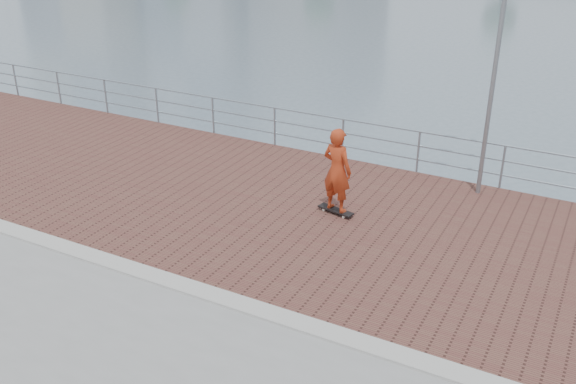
% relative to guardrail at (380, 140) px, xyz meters
% --- Properties ---
extents(brick_lane, '(40.00, 6.80, 0.02)m').
position_rel_guardrail_xyz_m(brick_lane, '(-0.00, -3.40, -0.68)').
color(brick_lane, brown).
rests_on(brick_lane, seawall).
extents(curb, '(40.00, 0.40, 0.06)m').
position_rel_guardrail_xyz_m(curb, '(-0.00, -7.00, -0.66)').
color(curb, '#B7B5AD').
rests_on(curb, seawall).
extents(guardrail, '(39.06, 0.06, 1.13)m').
position_rel_guardrail_xyz_m(guardrail, '(0.00, 0.00, 0.00)').
color(guardrail, '#8C9EA8').
rests_on(guardrail, brick_lane).
extents(street_lamp, '(0.39, 1.14, 5.39)m').
position_rel_guardrail_xyz_m(street_lamp, '(2.68, -0.89, 3.14)').
color(street_lamp, gray).
rests_on(street_lamp, brick_lane).
extents(skateboard, '(0.87, 0.38, 0.10)m').
position_rel_guardrail_xyz_m(skateboard, '(0.16, -3.07, -0.60)').
color(skateboard, black).
rests_on(skateboard, brick_lane).
extents(skateboarder, '(0.77, 0.58, 1.89)m').
position_rel_guardrail_xyz_m(skateboarder, '(0.16, -3.07, 0.36)').
color(skateboarder, '#B43718').
rests_on(skateboarder, skateboard).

